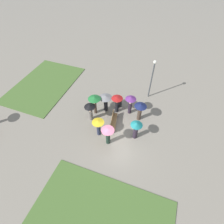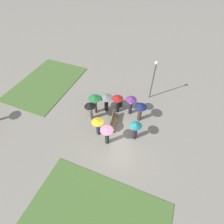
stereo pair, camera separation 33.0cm
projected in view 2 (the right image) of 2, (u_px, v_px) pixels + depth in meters
The scene contains 14 objects.
ground_plane at pixel (118, 139), 14.58m from camera, with size 90.00×90.00×0.00m, color gray.
lawn_patch_far at pixel (46, 83), 19.60m from camera, with size 8.57×5.80×0.06m.
park_bench at pixel (113, 121), 15.28m from camera, with size 2.01×0.82×0.90m.
lamp_post at pixel (154, 75), 16.09m from camera, with size 0.32×0.32×4.17m.
trash_bin at pixel (120, 103), 16.87m from camera, with size 0.49×0.49×0.92m.
crowd_person_red at pixel (117, 101), 15.74m from camera, with size 1.03×1.03×1.86m.
crowd_person_yellow at pixel (98, 124), 14.06m from camera, with size 0.99×0.99×1.74m.
crowd_person_green at pixel (95, 100), 15.50m from camera, with size 1.13×1.13×2.00m.
crowd_person_pink at pixel (107, 133), 13.42m from camera, with size 1.02×1.02×1.85m.
crowd_person_navy at pixel (140, 109), 15.01m from camera, with size 1.07×1.07×1.90m.
crowd_person_teal at pixel (135, 129), 13.78m from camera, with size 0.96×0.96×1.84m.
crowd_person_purple at pixel (131, 102), 15.53m from camera, with size 0.98×0.98×1.99m.
crowd_person_black at pixel (90, 109), 15.16m from camera, with size 0.97×0.97×1.84m.
crowd_person_grey at pixel (106, 100), 15.86m from camera, with size 1.20×1.20×1.81m.
Camera 2 is at (-7.79, -2.67, 12.25)m, focal length 28.00 mm.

